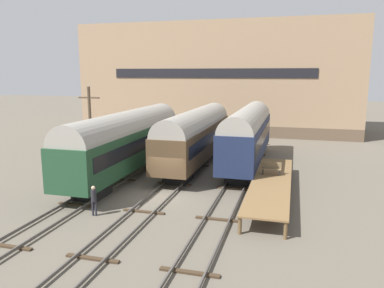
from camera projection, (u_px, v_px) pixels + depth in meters
name	position (u px, v px, depth m)	size (l,w,h in m)	color
ground_plane	(161.00, 197.00, 25.34)	(200.00, 200.00, 0.00)	#60594C
track_left	(101.00, 189.00, 26.48)	(2.60, 60.00, 0.26)	#4C4742
track_middle	(161.00, 195.00, 25.31)	(2.60, 60.00, 0.26)	#4C4742
track_right	(227.00, 201.00, 24.14)	(2.60, 60.00, 0.26)	#4C4742
train_car_green	(127.00, 139.00, 30.20)	(3.07, 17.27, 5.26)	black
train_car_brown	(196.00, 134.00, 33.58)	(2.98, 16.43, 5.09)	black
train_car_navy	(248.00, 133.00, 33.22)	(2.87, 15.91, 5.31)	black
station_platform	(271.00, 182.00, 25.46)	(2.61, 13.91, 1.02)	brown
bench	(271.00, 168.00, 27.05)	(1.40, 0.40, 0.91)	brown
person_worker	(94.00, 198.00, 21.79)	(0.32, 0.32, 1.82)	#282833
utility_pole	(91.00, 130.00, 29.76)	(1.80, 0.24, 7.23)	#473828
warehouse_building	(220.00, 78.00, 55.14)	(38.39, 13.11, 15.04)	brown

